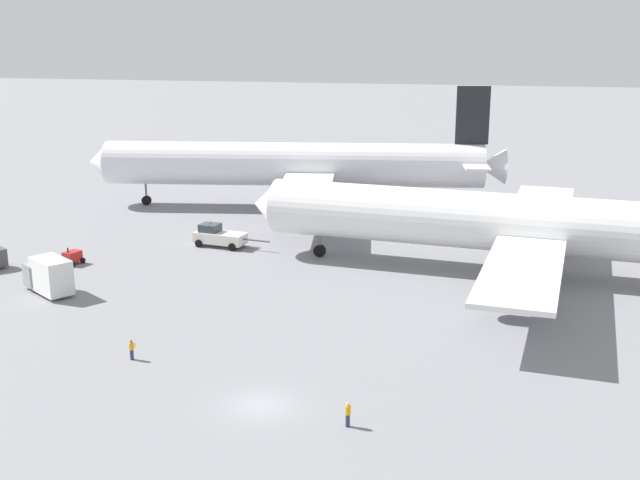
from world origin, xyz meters
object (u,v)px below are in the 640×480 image
gse_gpu_cart_small (72,257)px  gse_catering_truck_tall (48,275)px  airliner_being_pushed (513,224)px  pushback_tug (219,236)px  airliner_at_gate_left (296,165)px  ground_crew_ramp_agent_by_cones (348,414)px  ground_crew_wing_walker_right (132,349)px

gse_gpu_cart_small → gse_catering_truck_tall: (2.64, -9.03, 0.96)m
airliner_being_pushed → pushback_tug: bearing=173.2°
airliner_at_gate_left → ground_crew_ramp_agent_by_cones: size_ratio=34.47×
pushback_tug → gse_gpu_cart_small: pushback_tug is taller
ground_crew_wing_walker_right → airliner_being_pushed: bearing=44.7°
gse_gpu_cart_small → gse_catering_truck_tall: 9.46m
airliner_at_gate_left → pushback_tug: airliner_at_gate_left is taller
gse_gpu_cart_small → gse_catering_truck_tall: gse_catering_truck_tall is taller
airliner_being_pushed → gse_gpu_cart_small: size_ratio=22.42×
airliner_being_pushed → ground_crew_wing_walker_right: (-28.03, -27.77, -4.42)m
gse_catering_truck_tall → ground_crew_wing_walker_right: 19.04m
ground_crew_ramp_agent_by_cones → pushback_tug: bearing=119.6°
pushback_tug → gse_gpu_cart_small: 16.14m
airliner_being_pushed → gse_catering_truck_tall: 44.99m
gse_catering_truck_tall → ground_crew_ramp_agent_by_cones: size_ratio=3.73×
pushback_tug → gse_catering_truck_tall: 21.48m
airliner_being_pushed → gse_gpu_cart_small: airliner_being_pushed is taller
airliner_being_pushed → ground_crew_ramp_agent_by_cones: (-10.35, -34.53, -4.39)m
airliner_at_gate_left → gse_catering_truck_tall: 43.03m
airliner_at_gate_left → ground_crew_ramp_agent_by_cones: (18.07, -59.96, -5.03)m
ground_crew_ramp_agent_by_cones → airliner_at_gate_left: bearing=106.8°
airliner_at_gate_left → ground_crew_wing_walker_right: airliner_at_gate_left is taller
ground_crew_wing_walker_right → ground_crew_ramp_agent_by_cones: bearing=-20.9°
pushback_tug → gse_gpu_cart_small: size_ratio=3.71×
gse_gpu_cart_small → ground_crew_wing_walker_right: 27.45m
pushback_tug → ground_crew_wing_walker_right: (4.11, -31.61, -0.37)m
ground_crew_wing_walker_right → airliner_at_gate_left: bearing=90.4°
airliner_at_gate_left → gse_gpu_cart_small: 35.91m
gse_catering_truck_tall → ground_crew_wing_walker_right: bearing=-41.7°
pushback_tug → gse_catering_truck_tall: size_ratio=1.48×
airliner_being_pushed → pushback_tug: airliner_being_pushed is taller
gse_catering_truck_tall → ground_crew_ramp_agent_by_cones: 37.33m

